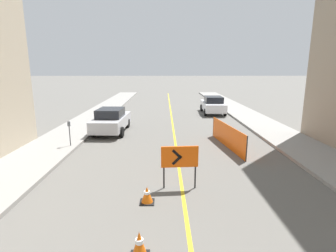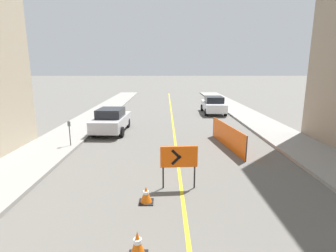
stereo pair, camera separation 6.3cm
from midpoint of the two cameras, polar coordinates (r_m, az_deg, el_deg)
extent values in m
cube|color=gold|center=(19.48, 1.18, 0.28)|extent=(0.12, 49.91, 0.01)
cube|color=gray|center=(20.36, -17.71, 0.43)|extent=(2.81, 49.91, 0.15)
cube|color=gray|center=(20.73, 19.72, 0.50)|extent=(2.81, 49.91, 0.15)
cone|color=orange|center=(6.36, -6.34, -24.15)|extent=(0.35, 0.35, 0.62)
cylinder|color=white|center=(6.32, -6.36, -23.62)|extent=(0.18, 0.18, 0.10)
cube|color=black|center=(8.59, -4.55, -16.16)|extent=(0.45, 0.45, 0.03)
cone|color=orange|center=(8.46, -4.58, -14.58)|extent=(0.36, 0.36, 0.50)
cylinder|color=white|center=(8.44, -4.58, -14.22)|extent=(0.19, 0.19, 0.08)
cube|color=#EF560C|center=(9.05, 2.61, -6.71)|extent=(1.29, 0.14, 0.75)
cube|color=black|center=(8.97, 2.02, -6.17)|extent=(0.35, 0.04, 0.35)
cube|color=black|center=(9.04, 2.01, -7.43)|extent=(0.35, 0.04, 0.35)
cylinder|color=black|center=(9.31, -0.86, -11.17)|extent=(0.06, 0.06, 0.78)
cylinder|color=black|center=(9.37, 5.97, -11.09)|extent=(0.06, 0.06, 0.78)
cube|color=#EF560C|center=(14.25, 12.93, -2.14)|extent=(0.67, 4.61, 1.20)
cylinder|color=#262626|center=(12.21, 16.86, -4.84)|extent=(0.05, 0.05, 1.20)
cylinder|color=#262626|center=(16.38, 10.00, -0.12)|extent=(0.05, 0.05, 1.20)
cube|color=#B7B7BC|center=(17.54, -12.05, 0.89)|extent=(2.00, 4.38, 0.72)
cube|color=black|center=(17.22, -12.28, 2.82)|extent=(1.62, 2.01, 0.55)
cylinder|color=black|center=(19.07, -13.74, 0.63)|extent=(0.25, 0.65, 0.64)
cylinder|color=black|center=(18.75, -8.64, 0.65)|extent=(0.25, 0.65, 0.64)
cylinder|color=black|center=(16.55, -15.80, -1.28)|extent=(0.25, 0.65, 0.64)
cylinder|color=black|center=(16.18, -9.94, -1.30)|extent=(0.25, 0.65, 0.64)
cube|color=silver|center=(24.69, 9.91, 4.30)|extent=(1.90, 4.34, 0.72)
cube|color=black|center=(24.40, 10.06, 5.70)|extent=(1.57, 1.97, 0.55)
cylinder|color=black|center=(25.91, 7.49, 3.95)|extent=(0.23, 0.64, 0.64)
cylinder|color=black|center=(26.20, 11.21, 3.92)|extent=(0.23, 0.64, 0.64)
cylinder|color=black|center=(23.30, 8.39, 2.97)|extent=(0.23, 0.64, 0.64)
cylinder|color=black|center=(23.63, 12.50, 2.94)|extent=(0.23, 0.64, 0.64)
cylinder|color=#4C4C51|center=(14.56, -20.45, -2.01)|extent=(0.05, 0.05, 1.05)
cube|color=#565B60|center=(14.43, -20.64, 0.43)|extent=(0.12, 0.10, 0.22)
sphere|color=#565B60|center=(14.40, -20.68, 0.86)|extent=(0.11, 0.11, 0.11)
camera|label=1|loc=(0.03, -89.88, 0.03)|focal=28.00mm
camera|label=2|loc=(0.03, 90.12, -0.03)|focal=28.00mm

